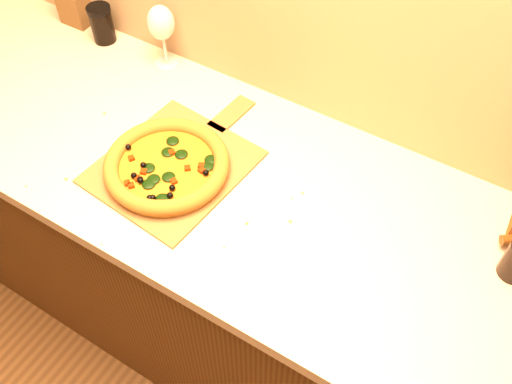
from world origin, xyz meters
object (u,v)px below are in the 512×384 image
at_px(wine_glass, 161,24).
at_px(pizza_peel, 177,163).
at_px(dark_jar, 102,24).
at_px(pizza, 167,165).

bearing_deg(wine_glass, pizza_peel, -49.24).
xyz_separation_m(pizza_peel, dark_jar, (-0.51, 0.31, 0.06)).
bearing_deg(pizza_peel, pizza, -87.04).
bearing_deg(dark_jar, pizza_peel, -31.08).
distance_m(pizza_peel, wine_glass, 0.43).
xyz_separation_m(pizza, dark_jar, (-0.51, 0.34, 0.03)).
bearing_deg(pizza, dark_jar, 146.02).
xyz_separation_m(pizza, wine_glass, (-0.27, 0.35, 0.11)).
height_order(pizza_peel, dark_jar, dark_jar).
bearing_deg(wine_glass, dark_jar, -178.37).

